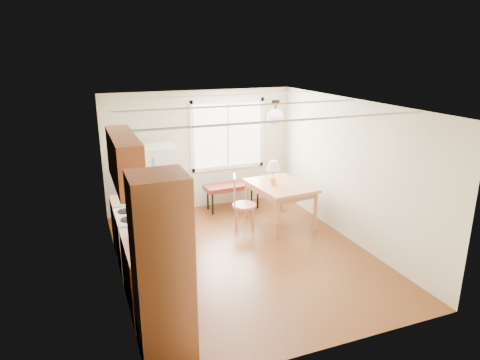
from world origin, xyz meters
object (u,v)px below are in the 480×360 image
refrigerator (160,185)px  chair (239,199)px  bench (233,187)px  dining_table (280,189)px

refrigerator → chair: bearing=-33.3°
bench → chair: (-0.25, -1.03, 0.10)m
bench → chair: size_ratio=1.18×
refrigerator → chair: refrigerator is taller
bench → dining_table: dining_table is taller
bench → refrigerator: bearing=-175.7°
refrigerator → dining_table: (2.13, -0.90, -0.06)m
refrigerator → chair: size_ratio=1.49×
refrigerator → bench: bearing=6.3°
refrigerator → chair: 1.57m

